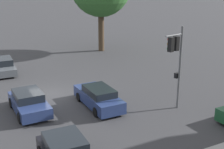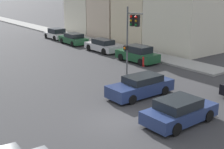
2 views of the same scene
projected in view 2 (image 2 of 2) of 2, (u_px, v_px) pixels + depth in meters
name	position (u px, v px, depth m)	size (l,w,h in m)	color
ground_plane	(122.00, 121.00, 16.93)	(300.00, 300.00, 0.00)	#333335
sidewalk_strip	(55.00, 32.00, 48.85)	(2.75, 60.00, 0.18)	gray
traffic_signal	(131.00, 29.00, 24.58)	(0.76, 1.62, 5.53)	#515456
crossing_car_0	(179.00, 111.00, 16.58)	(4.27, 2.04, 1.38)	navy
crossing_car_3	(141.00, 86.00, 20.68)	(4.68, 1.88, 1.38)	navy
parked_car_0	(137.00, 54.00, 29.98)	(2.05, 4.56, 1.58)	#194728
parked_car_1	(102.00, 46.00, 34.57)	(1.93, 4.60, 1.42)	#B7B7BC
parked_car_2	(73.00, 39.00, 39.12)	(2.10, 4.58, 1.37)	#194728
parked_car_3	(56.00, 34.00, 43.09)	(2.11, 3.96, 1.44)	silver
fire_hydrant	(144.00, 61.00, 28.26)	(0.22, 0.22, 0.92)	red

